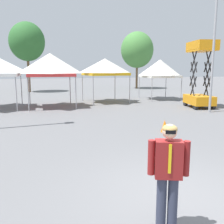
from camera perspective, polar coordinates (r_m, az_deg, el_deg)
name	(u,v)px	position (r m, az deg, el deg)	size (l,w,h in m)	color
ground_plane	(176,195)	(5.70, 14.29, -17.85)	(140.00, 140.00, 0.00)	slate
canopy_tent_far_right	(50,65)	(17.90, -13.86, 10.37)	(3.22, 3.22, 3.69)	#9E9EA3
canopy_tent_far_left	(105,67)	(20.01, -1.59, 10.18)	(3.27, 3.27, 3.44)	#9E9EA3
canopy_tent_behind_left	(160,69)	(22.44, 10.85, 9.65)	(2.96, 2.96, 3.44)	#9E9EA3
scissor_lift	(200,88)	(18.22, 19.28, 5.08)	(1.87, 2.55, 4.44)	black
person_foreground	(168,170)	(4.16, 12.65, -12.81)	(0.60, 0.39, 1.78)	#33384C
light_pole_near_lift	(214,34)	(16.51, 22.27, 16.05)	(0.36, 0.36, 8.15)	#9E9EA3
tree_behind_tents_right	(27,42)	(31.05, -18.76, 14.89)	(3.97, 3.97, 7.90)	brown
tree_behind_tents_left	(137,50)	(34.95, 5.74, 13.86)	(4.36, 4.36, 7.59)	brown
traffic_cone_lot_center	(165,126)	(10.77, 11.87, -3.12)	(0.32, 0.32, 0.52)	orange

